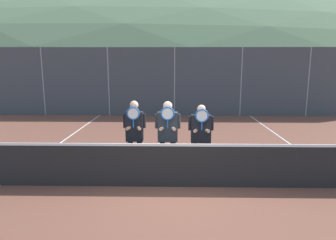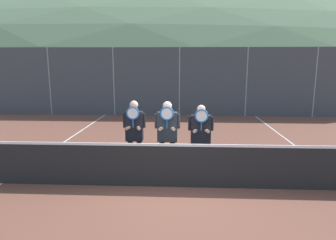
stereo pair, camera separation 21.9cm
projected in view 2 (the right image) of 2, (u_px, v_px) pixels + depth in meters
The scene contains 14 objects.
ground_plane at pixel (173, 187), 6.67m from camera, with size 120.00×120.00×0.00m, color brown.
hill_distant at pixel (182, 77), 57.96m from camera, with size 142.27×79.04×27.66m.
clubhouse_building at pixel (164, 74), 23.48m from camera, with size 21.00×5.50×3.64m.
fence_back at pixel (179, 82), 15.34m from camera, with size 20.51×0.06×3.50m.
tennis_net at pixel (173, 165), 6.57m from camera, with size 10.60×0.09×1.09m.
court_line_left_sideline at pixel (56, 147), 9.81m from camera, with size 0.05×16.00×0.01m, color white.
court_line_right_sideline at pixel (302, 151), 9.41m from camera, with size 0.05×16.00×0.01m, color white.
player_leftmost at pixel (134, 133), 7.14m from camera, with size 0.54×0.34×1.85m.
player_center_left at pixel (167, 132), 7.09m from camera, with size 0.60×0.34×1.84m.
player_center_right at pixel (201, 135), 7.12m from camera, with size 0.60×0.34×1.75m.
car_far_left at pixel (82, 92), 18.77m from camera, with size 4.39×2.08×1.78m.
car_left_of_center at pixel (157, 91), 18.84m from camera, with size 4.10×1.99×1.88m.
car_center at pixel (233, 93), 18.33m from camera, with size 4.42×2.05×1.68m.
car_right_of_center at pixel (311, 93), 18.34m from camera, with size 4.26×2.02×1.82m.
Camera 2 is at (0.20, -6.27, 2.72)m, focal length 32.00 mm.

